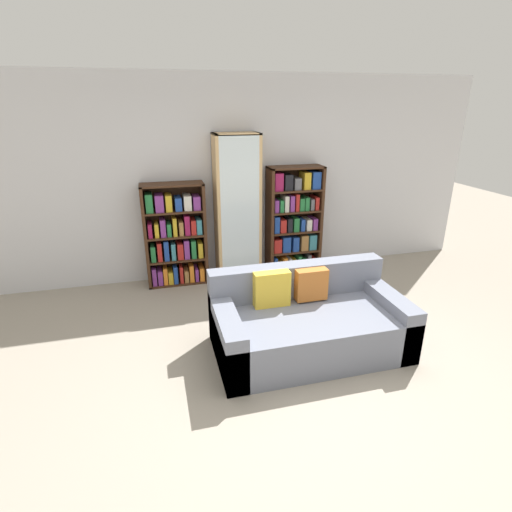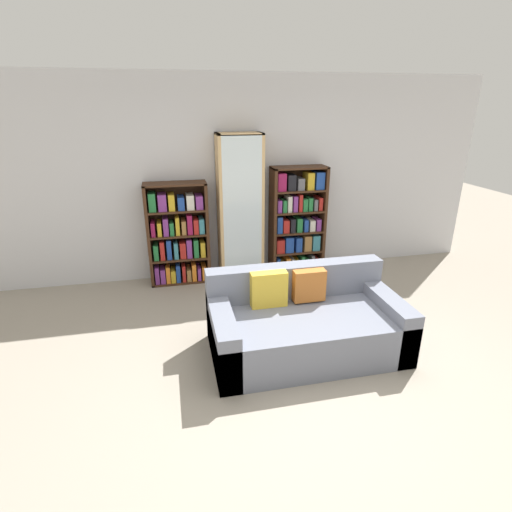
{
  "view_description": "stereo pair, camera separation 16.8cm",
  "coord_description": "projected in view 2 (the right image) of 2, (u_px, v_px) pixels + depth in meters",
  "views": [
    {
      "loc": [
        -1.18,
        -2.66,
        2.33
      ],
      "look_at": [
        -0.09,
        1.49,
        0.68
      ],
      "focal_mm": 28.0,
      "sensor_mm": 36.0,
      "label": 1
    },
    {
      "loc": [
        -1.02,
        -2.7,
        2.33
      ],
      "look_at": [
        -0.09,
        1.49,
        0.68
      ],
      "focal_mm": 28.0,
      "sensor_mm": 36.0,
      "label": 2
    }
  ],
  "objects": [
    {
      "name": "couch",
      "position": [
        304.0,
        324.0,
        3.94
      ],
      "size": [
        1.85,
        0.99,
        0.79
      ],
      "color": "slate",
      "rests_on": "ground"
    },
    {
      "name": "bookshelf_right",
      "position": [
        297.0,
        222.0,
        5.65
      ],
      "size": [
        0.77,
        0.32,
        1.52
      ],
      "color": "#3D2314",
      "rests_on": "ground"
    },
    {
      "name": "wall_back",
      "position": [
        243.0,
        179.0,
        5.48
      ],
      "size": [
        6.99,
        0.06,
        2.7
      ],
      "color": "silver",
      "rests_on": "ground"
    },
    {
      "name": "display_cabinet",
      "position": [
        240.0,
        209.0,
        5.39
      ],
      "size": [
        0.59,
        0.36,
        1.97
      ],
      "color": "tan",
      "rests_on": "ground"
    },
    {
      "name": "ground_plane",
      "position": [
        303.0,
        386.0,
        3.5
      ],
      "size": [
        16.0,
        16.0,
        0.0
      ],
      "primitive_type": "plane",
      "color": "gray"
    },
    {
      "name": "wine_bottle",
      "position": [
        305.0,
        283.0,
        5.13
      ],
      "size": [
        0.07,
        0.07,
        0.38
      ],
      "color": "#192333",
      "rests_on": "ground"
    },
    {
      "name": "bookshelf_left",
      "position": [
        178.0,
        236.0,
        5.35
      ],
      "size": [
        0.81,
        0.32,
        1.37
      ],
      "color": "#3D2314",
      "rests_on": "ground"
    }
  ]
}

